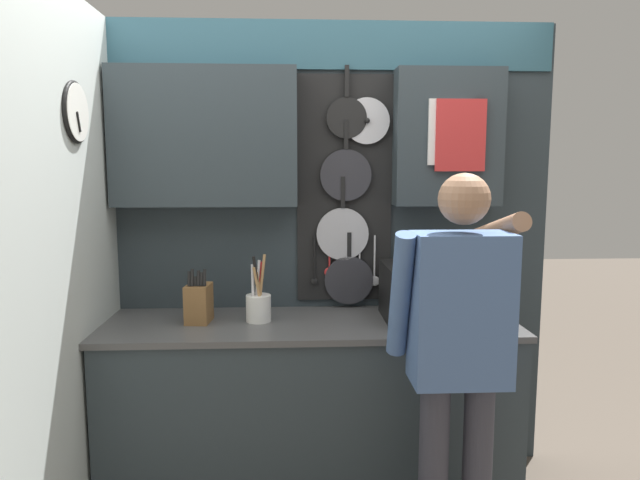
# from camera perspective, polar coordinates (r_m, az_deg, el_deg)

# --- Properties ---
(base_cabinet_counter) EXTENTS (2.00, 0.62, 0.90)m
(base_cabinet_counter) POSITION_cam_1_polar(r_m,az_deg,el_deg) (2.97, -0.95, -16.57)
(base_cabinet_counter) COLOR #2D383D
(base_cabinet_counter) RESTS_ON ground_plane
(back_wall_unit) EXTENTS (2.57, 0.23, 2.38)m
(back_wall_unit) POSITION_cam_1_polar(r_m,az_deg,el_deg) (2.99, -1.44, 3.75)
(back_wall_unit) COLOR #2D383D
(back_wall_unit) RESTS_ON ground_plane
(side_wall) EXTENTS (0.07, 1.60, 2.38)m
(side_wall) POSITION_cam_1_polar(r_m,az_deg,el_deg) (2.53, -24.50, -3.52)
(side_wall) COLOR silver
(side_wall) RESTS_ON ground_plane
(microwave) EXTENTS (0.50, 0.37, 0.28)m
(microwave) POSITION_cam_1_polar(r_m,az_deg,el_deg) (2.88, 11.38, -5.10)
(microwave) COLOR black
(microwave) RESTS_ON base_cabinet_counter
(knife_block) EXTENTS (0.12, 0.16, 0.27)m
(knife_block) POSITION_cam_1_polar(r_m,az_deg,el_deg) (2.84, -12.04, -6.13)
(knife_block) COLOR brown
(knife_block) RESTS_ON base_cabinet_counter
(utensil_crock) EXTENTS (0.12, 0.12, 0.33)m
(utensil_crock) POSITION_cam_1_polar(r_m,az_deg,el_deg) (2.81, -6.19, -6.45)
(utensil_crock) COLOR white
(utensil_crock) RESTS_ON base_cabinet_counter
(person) EXTENTS (0.54, 0.64, 1.63)m
(person) POSITION_cam_1_polar(r_m,az_deg,el_deg) (2.36, 13.69, -9.72)
(person) COLOR #383842
(person) RESTS_ON ground_plane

